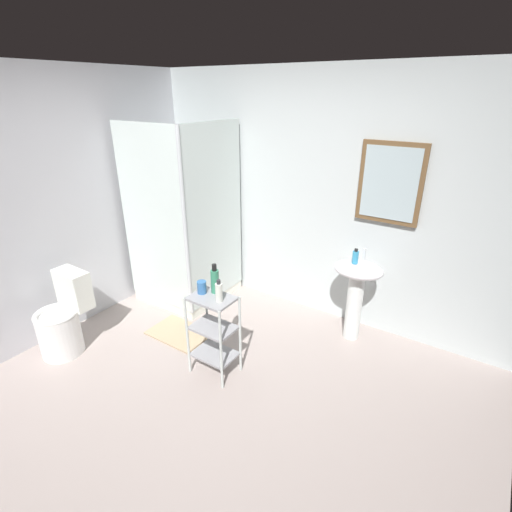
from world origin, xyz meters
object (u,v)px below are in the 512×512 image
at_px(toilet, 63,321).
at_px(bath_mat, 179,333).
at_px(rinse_cup, 202,287).
at_px(shower_stall, 188,262).
at_px(pedestal_sink, 356,285).
at_px(hand_soap_bottle, 355,257).
at_px(body_wash_bottle_green, 215,280).
at_px(lotion_bottle_white, 219,292).
at_px(storage_cart, 213,329).

xyz_separation_m(toilet, bath_mat, (0.70, 0.76, -0.31)).
bearing_deg(rinse_cup, bath_mat, 158.95).
height_order(shower_stall, toilet, shower_stall).
relative_size(pedestal_sink, hand_soap_bottle, 5.64).
xyz_separation_m(body_wash_bottle_green, bath_mat, (-0.63, 0.14, -0.84)).
bearing_deg(hand_soap_bottle, body_wash_bottle_green, -127.90).
distance_m(pedestal_sink, hand_soap_bottle, 0.30).
distance_m(lotion_bottle_white, body_wash_bottle_green, 0.15).
height_order(lotion_bottle_white, body_wash_bottle_green, body_wash_bottle_green).
bearing_deg(pedestal_sink, toilet, -142.21).
relative_size(lotion_bottle_white, body_wash_bottle_green, 0.74).
relative_size(toilet, hand_soap_bottle, 5.29).
xyz_separation_m(toilet, lotion_bottle_white, (1.45, 0.52, 0.51)).
bearing_deg(toilet, hand_soap_bottle, 37.74).
height_order(shower_stall, pedestal_sink, shower_stall).
bearing_deg(bath_mat, toilet, -132.87).
height_order(rinse_cup, bath_mat, rinse_cup).
bearing_deg(hand_soap_bottle, bath_mat, -147.98).
relative_size(shower_stall, toilet, 2.63).
xyz_separation_m(storage_cart, body_wash_bottle_green, (-0.03, 0.08, 0.41)).
xyz_separation_m(shower_stall, body_wash_bottle_green, (1.03, -0.75, 0.39)).
relative_size(shower_stall, body_wash_bottle_green, 7.90).
xyz_separation_m(pedestal_sink, lotion_bottle_white, (-0.72, -1.16, 0.24)).
distance_m(shower_stall, storage_cart, 1.35).
bearing_deg(rinse_cup, hand_soap_bottle, 51.20).
bearing_deg(lotion_bottle_white, hand_soap_bottle, 58.71).
relative_size(pedestal_sink, storage_cart, 1.09).
distance_m(storage_cart, bath_mat, 0.82).
bearing_deg(pedestal_sink, storage_cart, -125.12).
xyz_separation_m(shower_stall, rinse_cup, (0.95, -0.82, 0.33)).
xyz_separation_m(rinse_cup, bath_mat, (-0.54, 0.21, -0.78)).
bearing_deg(bath_mat, pedestal_sink, 32.24).
distance_m(pedestal_sink, lotion_bottle_white, 1.38).
bearing_deg(shower_stall, bath_mat, -56.37).
relative_size(toilet, storage_cart, 1.03).
xyz_separation_m(shower_stall, storage_cart, (1.06, -0.83, -0.03)).
bearing_deg(toilet, shower_stall, 77.75).
xyz_separation_m(toilet, rinse_cup, (1.25, 0.55, 0.48)).
relative_size(toilet, body_wash_bottle_green, 3.00).
bearing_deg(body_wash_bottle_green, lotion_bottle_white, -39.09).
height_order(shower_stall, body_wash_bottle_green, shower_stall).
distance_m(toilet, bath_mat, 1.08).
height_order(toilet, rinse_cup, rinse_cup).
xyz_separation_m(toilet, hand_soap_bottle, (2.13, 1.65, 0.56)).
bearing_deg(storage_cart, toilet, -158.60).
bearing_deg(lotion_bottle_white, toilet, -160.18).
bearing_deg(bath_mat, shower_stall, 123.63).
xyz_separation_m(lotion_bottle_white, body_wash_bottle_green, (-0.12, 0.10, 0.03)).
xyz_separation_m(lotion_bottle_white, bath_mat, (-0.74, 0.23, -0.81)).
relative_size(pedestal_sink, lotion_bottle_white, 4.33).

